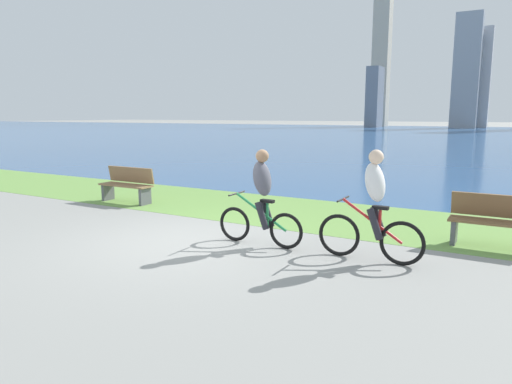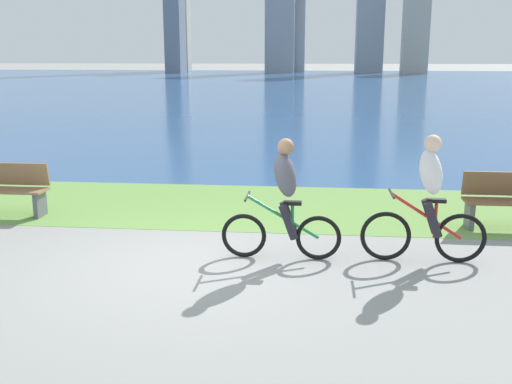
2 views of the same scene
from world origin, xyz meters
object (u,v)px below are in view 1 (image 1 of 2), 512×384
Objects in this scene: cyclist_lead at (261,198)px; cyclist_trailing at (373,207)px; bench_far_along_path at (497,222)px; bench_near_path at (127,185)px.

cyclist_lead is 0.96× the size of cyclist_trailing.
bench_far_along_path is (1.63, 1.74, -0.39)m from cyclist_trailing.
cyclist_trailing is at bearing -133.24° from bench_far_along_path.
cyclist_trailing is (1.90, 0.08, 0.01)m from cyclist_lead.
cyclist_lead reaches higher than bench_far_along_path.
cyclist_lead is 1.10× the size of bench_near_path.
bench_near_path is at bearing 166.00° from cyclist_trailing.
cyclist_lead is 1.10× the size of bench_far_along_path.
cyclist_trailing reaches higher than cyclist_lead.
bench_near_path is at bearing -179.75° from bench_far_along_path.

